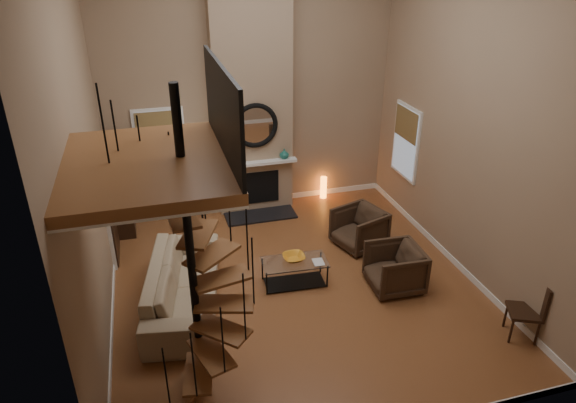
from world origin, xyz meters
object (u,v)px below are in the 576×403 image
object	(u,v)px
coffee_table	(295,270)
floor_lamp	(198,169)
armchair_far	(399,268)
side_chair	(532,308)
hutch	(119,187)
armchair_near	(362,228)
accent_lamp	(323,188)
sofa	(183,283)

from	to	relation	value
coffee_table	floor_lamp	bearing A→B (deg)	120.96
armchair_far	side_chair	world-z (taller)	side_chair
hutch	armchair_far	world-z (taller)	hutch
floor_lamp	side_chair	size ratio (longest dim) A/B	1.78
coffee_table	side_chair	distance (m)	3.68
hutch	armchair_near	bearing A→B (deg)	-22.52
hutch	accent_lamp	bearing A→B (deg)	3.89
floor_lamp	side_chair	xyz separation A→B (m)	(4.22, -4.35, -0.89)
hutch	accent_lamp	size ratio (longest dim) A/B	3.93
coffee_table	side_chair	size ratio (longest dim) A/B	1.18
sofa	armchair_far	size ratio (longest dim) A/B	3.04
accent_lamp	armchair_far	bearing A→B (deg)	-88.57
armchair_far	accent_lamp	distance (m)	3.60
hutch	accent_lamp	xyz separation A→B (m)	(4.41, 0.30, -0.70)
hutch	floor_lamp	world-z (taller)	hutch
accent_lamp	armchair_near	bearing A→B (deg)	-88.98
hutch	armchair_far	distance (m)	5.61
side_chair	armchair_far	bearing A→B (deg)	126.56
floor_lamp	accent_lamp	world-z (taller)	floor_lamp
armchair_far	floor_lamp	world-z (taller)	floor_lamp
armchair_far	coffee_table	world-z (taller)	armchair_far
accent_lamp	side_chair	world-z (taller)	side_chair
sofa	armchair_far	distance (m)	3.59
armchair_far	accent_lamp	bearing A→B (deg)	-176.15
sofa	floor_lamp	bearing A→B (deg)	-4.71
hutch	side_chair	world-z (taller)	hutch
armchair_far	hutch	bearing A→B (deg)	-123.80
floor_lamp	accent_lamp	bearing A→B (deg)	17.92
armchair_near	floor_lamp	xyz separation A→B (m)	(-2.92, 1.21, 1.06)
armchair_far	side_chair	distance (m)	2.11
hutch	armchair_near	size ratio (longest dim) A/B	2.34
armchair_far	accent_lamp	world-z (taller)	armchair_far
armchair_far	side_chair	size ratio (longest dim) A/B	0.90
coffee_table	side_chair	world-z (taller)	side_chair
sofa	coffee_table	bearing A→B (deg)	-78.34
sofa	accent_lamp	size ratio (longest dim) A/B	5.12
sofa	hutch	bearing A→B (deg)	28.87
armchair_near	armchair_far	distance (m)	1.45
armchair_far	accent_lamp	size ratio (longest dim) A/B	1.68
sofa	accent_lamp	distance (m)	4.66
armchair_near	coffee_table	bearing A→B (deg)	-78.50
armchair_far	side_chair	xyz separation A→B (m)	(1.25, -1.69, 0.17)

